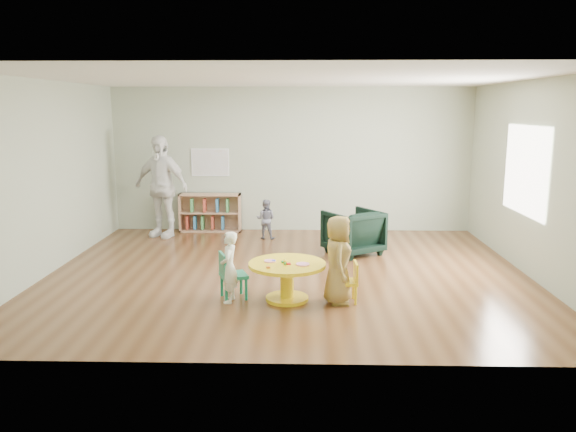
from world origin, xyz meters
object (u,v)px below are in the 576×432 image
object	(u,v)px
armchair	(353,232)
child_right	(338,260)
bookshelf	(210,213)
toddler	(266,219)
activity_table	(287,274)
adult_caretaker	(161,186)
child_left	(229,267)
kid_chair_left	(230,274)
kid_chair_right	(349,281)

from	to	relation	value
armchair	child_right	distance (m)	2.45
bookshelf	toddler	size ratio (longest dim) A/B	1.62
activity_table	bookshelf	world-z (taller)	bookshelf
armchair	toddler	bearing A→B (deg)	-67.95
bookshelf	adult_caretaker	size ratio (longest dim) A/B	0.63
activity_table	child_right	size ratio (longest dim) A/B	0.88
child_left	child_right	size ratio (longest dim) A/B	0.81
activity_table	adult_caretaker	world-z (taller)	adult_caretaker
kid_chair_left	bookshelf	distance (m)	4.10
bookshelf	adult_caretaker	xyz separation A→B (m)	(-0.82, -0.50, 0.59)
kid_chair_left	kid_chair_right	world-z (taller)	kid_chair_left
activity_table	toddler	xyz separation A→B (m)	(-0.49, 3.39, 0.03)
child_left	armchair	bearing A→B (deg)	146.99
bookshelf	adult_caretaker	bearing A→B (deg)	-148.94
bookshelf	armchair	distance (m)	3.18
activity_table	bookshelf	size ratio (longest dim) A/B	0.81
armchair	adult_caretaker	size ratio (longest dim) A/B	0.43
armchair	activity_table	bearing A→B (deg)	32.97
kid_chair_right	armchair	distance (m)	2.39
child_right	kid_chair_right	bearing A→B (deg)	-75.75
kid_chair_left	child_left	distance (m)	0.18
kid_chair_right	child_right	distance (m)	0.32
armchair	child_left	bearing A→B (deg)	20.86
kid_chair_left	child_left	size ratio (longest dim) A/B	0.67
child_left	adult_caretaker	distance (m)	4.06
activity_table	armchair	size ratio (longest dim) A/B	1.19
kid_chair_right	bookshelf	bearing A→B (deg)	27.96
adult_caretaker	child_left	bearing A→B (deg)	-43.16
activity_table	kid_chair_right	xyz separation A→B (m)	(0.78, -0.05, -0.06)
child_right	adult_caretaker	size ratio (longest dim) A/B	0.58
activity_table	kid_chair_left	size ratio (longest dim) A/B	1.63
child_left	child_right	bearing A→B (deg)	93.04
adult_caretaker	bookshelf	bearing A→B (deg)	52.22
kid_chair_left	child_right	world-z (taller)	child_right
child_right	armchair	bearing A→B (deg)	-7.78
kid_chair_left	armchair	distance (m)	2.89
kid_chair_right	child_right	xyz separation A→B (m)	(-0.14, -0.03, 0.28)
activity_table	adult_caretaker	distance (m)	4.36
kid_chair_left	armchair	size ratio (longest dim) A/B	0.73
bookshelf	child_left	distance (m)	4.23
activity_table	kid_chair_right	distance (m)	0.78
activity_table	child_left	xyz separation A→B (m)	(-0.72, -0.08, 0.11)
kid_chair_right	armchair	xyz separation A→B (m)	(0.26, 2.38, 0.10)
kid_chair_right	armchair	bearing A→B (deg)	-8.80
child_right	toddler	bearing A→B (deg)	19.61
armchair	child_left	distance (m)	2.98
bookshelf	activity_table	bearing A→B (deg)	-67.92
kid_chair_right	child_left	size ratio (longest dim) A/B	0.57
toddler	child_left	bearing A→B (deg)	96.17
child_left	kid_chair_left	bearing A→B (deg)	-174.39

